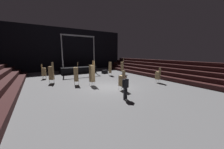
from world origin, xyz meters
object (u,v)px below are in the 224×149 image
(chair_stack_front_left, at_px, (51,73))
(chair_stack_rear_right, at_px, (76,74))
(stage_riser, at_px, (78,69))
(chair_stack_rear_centre, at_px, (92,73))
(man_with_tie, at_px, (126,86))
(chair_stack_front_right, at_px, (44,72))
(chair_stack_mid_right, at_px, (122,80))
(chair_stack_mid_centre, at_px, (122,67))
(chair_stack_mid_left, at_px, (110,69))
(chair_stack_rear_left, at_px, (158,75))
(equipment_road_case, at_px, (105,72))

(chair_stack_front_left, xyz_separation_m, chair_stack_rear_right, (2.08, -2.22, 0.00))
(stage_riser, height_order, chair_stack_rear_centre, stage_riser)
(man_with_tie, bearing_deg, chair_stack_rear_right, -78.42)
(stage_riser, height_order, chair_stack_rear_right, stage_riser)
(chair_stack_front_right, xyz_separation_m, chair_stack_mid_right, (5.57, -9.36, -0.04))
(chair_stack_front_left, distance_m, chair_stack_mid_right, 7.98)
(chair_stack_mid_centre, bearing_deg, chair_stack_mid_left, 129.12)
(chair_stack_front_left, height_order, chair_stack_rear_left, chair_stack_front_left)
(chair_stack_rear_centre, bearing_deg, chair_stack_mid_right, -160.07)
(stage_riser, relative_size, chair_stack_mid_left, 2.95)
(chair_stack_mid_left, distance_m, chair_stack_rear_centre, 6.08)
(man_with_tie, distance_m, chair_stack_mid_centre, 11.08)
(chair_stack_mid_right, relative_size, chair_stack_mid_centre, 0.75)
(stage_riser, xyz_separation_m, chair_stack_front_left, (-4.60, -6.06, 0.53))
(chair_stack_rear_centre, bearing_deg, chair_stack_mid_left, -56.59)
(stage_riser, distance_m, equipment_road_case, 4.77)
(chair_stack_mid_left, bearing_deg, equipment_road_case, 114.15)
(stage_riser, xyz_separation_m, chair_stack_rear_centre, (-1.20, -9.36, 0.66))
(man_with_tie, height_order, equipment_road_case, man_with_tie)
(chair_stack_rear_left, distance_m, chair_stack_rear_right, 8.84)
(chair_stack_rear_right, bearing_deg, chair_stack_rear_left, -99.31)
(stage_riser, xyz_separation_m, chair_stack_mid_left, (3.31, -5.29, 0.41))
(chair_stack_mid_centre, bearing_deg, chair_stack_rear_right, 146.24)
(chair_stack_rear_centre, height_order, equipment_road_case, chair_stack_rear_centre)
(chair_stack_front_left, bearing_deg, chair_stack_mid_left, -56.36)
(chair_stack_rear_left, bearing_deg, man_with_tie, -173.37)
(chair_stack_front_left, bearing_deg, stage_riser, -9.12)
(chair_stack_front_left, height_order, equipment_road_case, chair_stack_front_left)
(chair_stack_mid_right, bearing_deg, stage_riser, 76.32)
(chair_stack_mid_right, distance_m, chair_stack_rear_centre, 3.36)
(chair_stack_front_right, xyz_separation_m, chair_stack_mid_left, (8.49, -2.37, 0.08))
(chair_stack_mid_right, height_order, equipment_road_case, chair_stack_mid_right)
(chair_stack_rear_left, bearing_deg, stage_riser, 101.93)
(stage_riser, height_order, chair_stack_mid_centre, stage_riser)
(chair_stack_mid_left, xyz_separation_m, equipment_road_case, (0.24, 2.12, -0.75))
(chair_stack_rear_left, height_order, equipment_road_case, chair_stack_rear_left)
(stage_riser, height_order, chair_stack_rear_left, stage_riser)
(man_with_tie, bearing_deg, chair_stack_mid_right, -125.18)
(chair_stack_mid_left, xyz_separation_m, chair_stack_rear_right, (-5.82, -2.99, 0.13))
(chair_stack_mid_left, xyz_separation_m, chair_stack_mid_centre, (2.33, 0.16, 0.17))
(chair_stack_front_right, distance_m, chair_stack_mid_centre, 11.05)
(chair_stack_front_right, distance_m, equipment_road_case, 8.76)
(chair_stack_mid_right, bearing_deg, equipment_road_case, 55.39)
(chair_stack_front_left, bearing_deg, chair_stack_rear_right, -108.77)
(chair_stack_mid_centre, relative_size, chair_stack_rear_left, 1.40)
(stage_riser, relative_size, chair_stack_mid_right, 3.37)
(chair_stack_front_right, relative_size, chair_stack_rear_left, 1.10)
(chair_stack_mid_centre, bearing_deg, equipment_road_case, 81.97)
(chair_stack_mid_right, xyz_separation_m, equipment_road_case, (3.16, 9.12, -0.63))
(chair_stack_front_left, xyz_separation_m, chair_stack_mid_left, (7.91, 0.77, -0.13))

